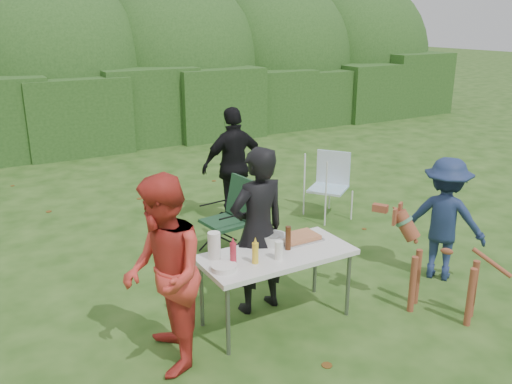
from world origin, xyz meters
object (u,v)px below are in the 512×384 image
beer_bottle (288,238)px  person_cook (258,231)px  dog (445,267)px  camping_chair (227,218)px  mustard_bottle (255,253)px  paper_towel_roll (214,246)px  person_black_puffy (234,166)px  person_red_jacket (163,275)px  folding_table (277,258)px  lawn_chair (328,186)px  ketchup_bottle (233,254)px  child (444,219)px

beer_bottle → person_cook: bearing=120.1°
dog → camping_chair: bearing=-4.5°
dog → mustard_bottle: bearing=39.3°
dog → paper_towel_roll: 2.32m
person_black_puffy → camping_chair: person_black_puffy is taller
dog → beer_bottle: bearing=30.4°
person_cook → mustard_bottle: person_cook is taller
dog → person_black_puffy: bearing=-21.7°
person_red_jacket → mustard_bottle: 0.91m
folding_table → lawn_chair: (2.24, 2.10, -0.19)m
paper_towel_roll → beer_bottle: bearing=-14.1°
person_cook → ketchup_bottle: bearing=32.5°
mustard_bottle → paper_towel_roll: paper_towel_roll is taller
person_cook → child: (2.20, -0.44, -0.15)m
folding_table → person_red_jacket: 1.22m
folding_table → mustard_bottle: size_ratio=7.50×
mustard_bottle → beer_bottle: bearing=13.8°
child → ketchup_bottle: child is taller
person_black_puffy → ketchup_bottle: bearing=64.5°
beer_bottle → person_black_puffy: bearing=72.8°
camping_chair → ketchup_bottle: (-0.81, -1.71, 0.36)m
child → lawn_chair: bearing=-36.5°
person_cook → lawn_chair: (2.27, 1.79, -0.37)m
person_cook → folding_table: bearing=92.3°
dog → folding_table: bearing=32.9°
person_cook → child: person_cook is taller
dog → beer_bottle: (-1.39, 0.75, 0.33)m
ketchup_bottle → camping_chair: bearing=64.7°
person_cook → lawn_chair: size_ratio=1.76×
dog → paper_towel_roll: bearing=35.0°
folding_table → person_red_jacket: person_red_jacket is taller
person_cook → child: bearing=164.8°
ketchup_bottle → paper_towel_roll: (-0.08, 0.22, 0.02)m
lawn_chair → camping_chair: bearing=-24.0°
person_red_jacket → beer_bottle: 1.35m
person_black_puffy → beer_bottle: 2.78m
lawn_chair → mustard_bottle: bearing=4.4°
lawn_chair → person_red_jacket: bearing=-3.5°
camping_chair → ketchup_bottle: bearing=58.2°
person_red_jacket → lawn_chair: bearing=136.3°
person_red_jacket → ketchup_bottle: 0.72m
folding_table → mustard_bottle: (-0.29, -0.10, 0.15)m
lawn_chair → mustard_bottle: size_ratio=4.94×
folding_table → lawn_chair: lawn_chair is taller
mustard_bottle → paper_towel_roll: (-0.28, 0.28, 0.03)m
dog → ketchup_bottle: (-2.02, 0.71, 0.32)m
person_black_puffy → paper_towel_roll: (-1.53, -2.48, 0.02)m
lawn_chair → child: bearing=51.7°
child → dog: size_ratio=1.29×
dog → person_cook: bearing=25.0°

